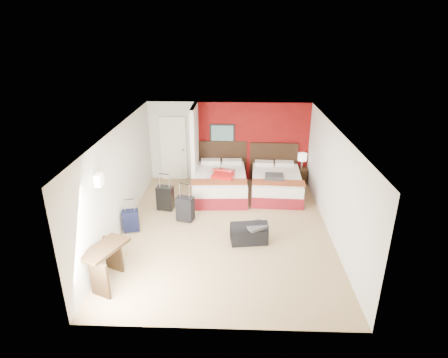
{
  "coord_description": "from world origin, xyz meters",
  "views": [
    {
      "loc": [
        0.25,
        -7.94,
        4.63
      ],
      "look_at": [
        -0.06,
        0.8,
        1.0
      ],
      "focal_mm": 29.71,
      "sensor_mm": 36.0,
      "label": 1
    }
  ],
  "objects_px": {
    "red_suitcase_open": "(223,173)",
    "desk": "(107,265)",
    "suitcase_black": "(165,199)",
    "bed_left": "(220,184)",
    "duffel_bag": "(249,234)",
    "suitcase_navy": "(131,222)",
    "bed_right": "(276,185)",
    "table_lamp": "(302,161)",
    "suitcase_charcoal": "(185,210)",
    "nightstand": "(301,176)"
  },
  "relations": [
    {
      "from": "duffel_bag",
      "to": "red_suitcase_open",
      "type": "bearing_deg",
      "value": 97.37
    },
    {
      "from": "bed_left",
      "to": "duffel_bag",
      "type": "relative_size",
      "value": 2.59
    },
    {
      "from": "suitcase_black",
      "to": "desk",
      "type": "distance_m",
      "value": 3.16
    },
    {
      "from": "bed_right",
      "to": "bed_left",
      "type": "bearing_deg",
      "value": -175.34
    },
    {
      "from": "nightstand",
      "to": "duffel_bag",
      "type": "distance_m",
      "value": 3.89
    },
    {
      "from": "suitcase_navy",
      "to": "bed_right",
      "type": "bearing_deg",
      "value": 18.14
    },
    {
      "from": "table_lamp",
      "to": "suitcase_charcoal",
      "type": "height_order",
      "value": "table_lamp"
    },
    {
      "from": "red_suitcase_open",
      "to": "suitcase_charcoal",
      "type": "bearing_deg",
      "value": -104.89
    },
    {
      "from": "red_suitcase_open",
      "to": "desk",
      "type": "xyz_separation_m",
      "value": [
        -2.08,
        -4.08,
        -0.3
      ]
    },
    {
      "from": "nightstand",
      "to": "suitcase_black",
      "type": "xyz_separation_m",
      "value": [
        -3.93,
        -1.95,
        0.07
      ]
    },
    {
      "from": "bed_left",
      "to": "duffel_bag",
      "type": "xyz_separation_m",
      "value": [
        0.78,
        -2.61,
        -0.11
      ]
    },
    {
      "from": "suitcase_black",
      "to": "suitcase_charcoal",
      "type": "distance_m",
      "value": 0.86
    },
    {
      "from": "table_lamp",
      "to": "suitcase_black",
      "type": "height_order",
      "value": "table_lamp"
    },
    {
      "from": "bed_right",
      "to": "desk",
      "type": "xyz_separation_m",
      "value": [
        -3.63,
        -4.23,
        0.09
      ]
    },
    {
      "from": "suitcase_black",
      "to": "suitcase_navy",
      "type": "xyz_separation_m",
      "value": [
        -0.62,
        -1.16,
        -0.06
      ]
    },
    {
      "from": "red_suitcase_open",
      "to": "suitcase_black",
      "type": "xyz_separation_m",
      "value": [
        -1.53,
        -0.97,
        -0.38
      ]
    },
    {
      "from": "red_suitcase_open",
      "to": "suitcase_black",
      "type": "distance_m",
      "value": 1.85
    },
    {
      "from": "table_lamp",
      "to": "desk",
      "type": "distance_m",
      "value": 6.77
    },
    {
      "from": "nightstand",
      "to": "suitcase_charcoal",
      "type": "distance_m",
      "value": 4.18
    },
    {
      "from": "table_lamp",
      "to": "suitcase_navy",
      "type": "height_order",
      "value": "table_lamp"
    },
    {
      "from": "red_suitcase_open",
      "to": "duffel_bag",
      "type": "height_order",
      "value": "red_suitcase_open"
    },
    {
      "from": "suitcase_navy",
      "to": "suitcase_black",
      "type": "bearing_deg",
      "value": 48.24
    },
    {
      "from": "bed_right",
      "to": "red_suitcase_open",
      "type": "bearing_deg",
      "value": -171.54
    },
    {
      "from": "suitcase_black",
      "to": "suitcase_navy",
      "type": "relative_size",
      "value": 1.23
    },
    {
      "from": "suitcase_black",
      "to": "desk",
      "type": "bearing_deg",
      "value": -91.81
    },
    {
      "from": "desk",
      "to": "duffel_bag",
      "type": "bearing_deg",
      "value": 53.54
    },
    {
      "from": "bed_left",
      "to": "suitcase_navy",
      "type": "height_order",
      "value": "bed_left"
    },
    {
      "from": "nightstand",
      "to": "bed_right",
      "type": "bearing_deg",
      "value": -130.41
    },
    {
      "from": "suitcase_black",
      "to": "bed_left",
      "type": "bearing_deg",
      "value": 45.22
    },
    {
      "from": "table_lamp",
      "to": "desk",
      "type": "relative_size",
      "value": 0.52
    },
    {
      "from": "desk",
      "to": "bed_left",
      "type": "bearing_deg",
      "value": 88.65
    },
    {
      "from": "bed_left",
      "to": "red_suitcase_open",
      "type": "bearing_deg",
      "value": -47.55
    },
    {
      "from": "bed_right",
      "to": "suitcase_black",
      "type": "xyz_separation_m",
      "value": [
        -3.08,
        -1.12,
        0.02
      ]
    },
    {
      "from": "red_suitcase_open",
      "to": "table_lamp",
      "type": "bearing_deg",
      "value": 37.44
    },
    {
      "from": "suitcase_charcoal",
      "to": "suitcase_black",
      "type": "bearing_deg",
      "value": 151.75
    },
    {
      "from": "nightstand",
      "to": "desk",
      "type": "xyz_separation_m",
      "value": [
        -4.49,
        -5.05,
        0.15
      ]
    },
    {
      "from": "red_suitcase_open",
      "to": "nightstand",
      "type": "bearing_deg",
      "value": 37.44
    },
    {
      "from": "red_suitcase_open",
      "to": "suitcase_black",
      "type": "bearing_deg",
      "value": -132.28
    },
    {
      "from": "duffel_bag",
      "to": "desk",
      "type": "relative_size",
      "value": 0.87
    },
    {
      "from": "suitcase_black",
      "to": "desk",
      "type": "relative_size",
      "value": 0.67
    },
    {
      "from": "suitcase_black",
      "to": "table_lamp",
      "type": "bearing_deg",
      "value": 34.73
    },
    {
      "from": "table_lamp",
      "to": "suitcase_black",
      "type": "distance_m",
      "value": 4.41
    },
    {
      "from": "suitcase_charcoal",
      "to": "duffel_bag",
      "type": "xyz_separation_m",
      "value": [
        1.59,
        -0.95,
        -0.1
      ]
    },
    {
      "from": "bed_left",
      "to": "suitcase_charcoal",
      "type": "height_order",
      "value": "bed_left"
    },
    {
      "from": "bed_right",
      "to": "nightstand",
      "type": "height_order",
      "value": "bed_right"
    },
    {
      "from": "bed_right",
      "to": "red_suitcase_open",
      "type": "distance_m",
      "value": 1.6
    },
    {
      "from": "bed_right",
      "to": "table_lamp",
      "type": "relative_size",
      "value": 4.1
    },
    {
      "from": "red_suitcase_open",
      "to": "suitcase_navy",
      "type": "bearing_deg",
      "value": -119.93
    },
    {
      "from": "suitcase_black",
      "to": "duffel_bag",
      "type": "height_order",
      "value": "suitcase_black"
    },
    {
      "from": "suitcase_black",
      "to": "suitcase_navy",
      "type": "bearing_deg",
      "value": -109.82
    }
  ]
}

